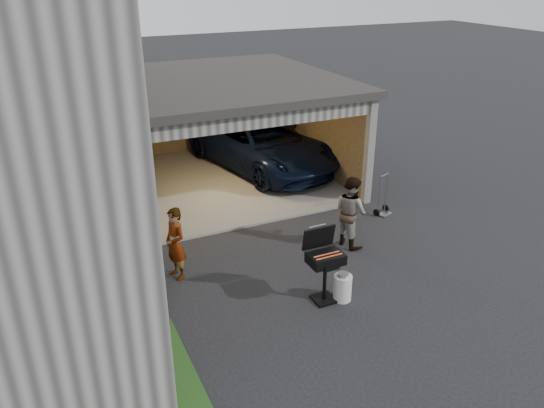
{
  "coord_description": "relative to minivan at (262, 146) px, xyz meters",
  "views": [
    {
      "loc": [
        -3.59,
        -6.74,
        5.63
      ],
      "look_at": [
        0.59,
        2.17,
        1.15
      ],
      "focal_mm": 35.0,
      "sensor_mm": 36.0,
      "label": 1
    }
  ],
  "objects": [
    {
      "name": "ground",
      "position": [
        -2.48,
        -6.9,
        -0.73
      ],
      "size": [
        80.0,
        80.0,
        0.0
      ],
      "primitive_type": "plane",
      "color": "black",
      "rests_on": "ground"
    },
    {
      "name": "groundcover_strip",
      "position": [
        -4.73,
        -7.9,
        -0.7
      ],
      "size": [
        0.5,
        8.0,
        0.06
      ],
      "primitive_type": "cube",
      "color": "#193814",
      "rests_on": "ground"
    },
    {
      "name": "garage",
      "position": [
        -1.72,
        -0.11,
        1.14
      ],
      "size": [
        6.8,
        6.3,
        2.9
      ],
      "color": "#605E59",
      "rests_on": "ground"
    },
    {
      "name": "minivan",
      "position": [
        0.0,
        0.0,
        0.0
      ],
      "size": [
        3.44,
        5.61,
        1.45
      ],
      "primitive_type": "imported",
      "rotation": [
        0.0,
        0.0,
        0.21
      ],
      "color": "black",
      "rests_on": "ground"
    },
    {
      "name": "woman",
      "position": [
        -3.96,
        -4.78,
        0.01
      ],
      "size": [
        0.48,
        0.61,
        1.47
      ],
      "primitive_type": "imported",
      "rotation": [
        0.0,
        0.0,
        -1.3
      ],
      "color": "#9BA3C3",
      "rests_on": "ground"
    },
    {
      "name": "man",
      "position": [
        -0.19,
        -5.07,
        0.06
      ],
      "size": [
        0.71,
        0.85,
        1.58
      ],
      "primitive_type": "imported",
      "rotation": [
        0.0,
        0.0,
        1.73
      ],
      "color": "#513820",
      "rests_on": "ground"
    },
    {
      "name": "bbq_grill",
      "position": [
        -1.77,
        -6.66,
        0.1
      ],
      "size": [
        0.62,
        0.55,
        1.39
      ],
      "color": "black",
      "rests_on": "ground"
    },
    {
      "name": "propane_tank",
      "position": [
        -1.45,
        -6.82,
        -0.48
      ],
      "size": [
        0.34,
        0.34,
        0.5
      ],
      "primitive_type": "cylinder",
      "rotation": [
        0.0,
        0.0,
        -0.01
      ],
      "color": "white",
      "rests_on": "ground"
    },
    {
      "name": "plywood_panel",
      "position": [
        -4.82,
        -6.49,
        -0.32
      ],
      "size": [
        0.21,
        0.74,
        0.82
      ],
      "primitive_type": "cube",
      "rotation": [
        0.0,
        -0.21,
        0.0
      ],
      "color": "#58321E",
      "rests_on": "ground"
    },
    {
      "name": "hand_truck",
      "position": [
        1.4,
        -4.13,
        -0.53
      ],
      "size": [
        0.46,
        0.42,
        1.04
      ],
      "rotation": [
        0.0,
        0.0,
        0.34
      ],
      "color": "slate",
      "rests_on": "ground"
    }
  ]
}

